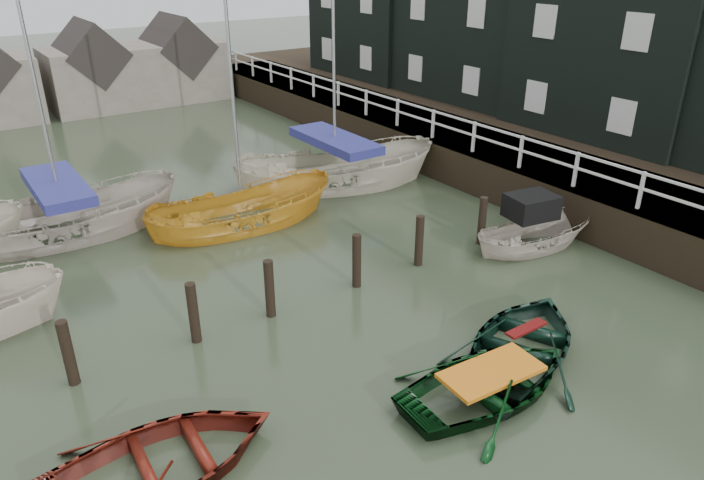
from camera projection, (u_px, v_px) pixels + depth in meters
ground at (393, 362)px, 12.78m from camera, size 120.00×120.00×0.00m
pier at (426, 140)px, 24.79m from camera, size 3.04×32.00×2.70m
land_strip at (519, 135)px, 27.94m from camera, size 14.00×38.00×1.50m
quay_houses at (562, 1)px, 24.51m from camera, size 6.52×28.14×10.01m
mooring_pilings at (273, 295)px, 14.21m from camera, size 13.72×0.22×1.80m
far_sheds at (89, 72)px, 31.71m from camera, size 14.00×4.08×4.39m
rowboat_red at (163, 474)px, 10.07m from camera, size 3.98×2.91×0.81m
rowboat_green at (489, 394)px, 11.85m from camera, size 3.92×2.92×0.78m
rowboat_dkgreen at (523, 353)px, 13.05m from camera, size 4.72×4.14×0.81m
motorboat at (532, 243)px, 17.57m from camera, size 3.88×2.00×2.22m
sailboat_b at (67, 233)px, 18.30m from camera, size 6.83×3.05×12.05m
sailboat_c at (243, 224)px, 19.04m from camera, size 6.01×2.71×10.84m
sailboat_d at (335, 183)px, 22.16m from camera, size 7.52×5.12×12.87m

